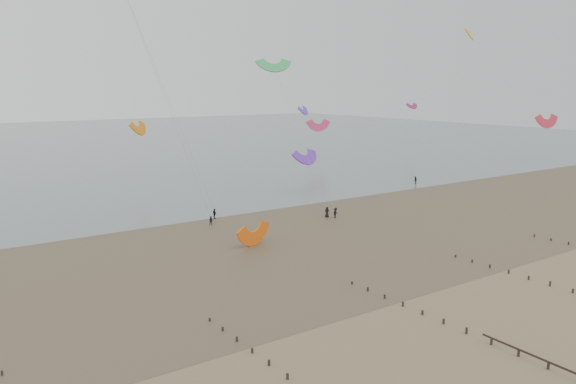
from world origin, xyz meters
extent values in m
plane|color=brown|center=(0.00, 0.00, 0.00)|extent=(500.00, 500.00, 0.00)
plane|color=#475654|center=(0.00, 200.00, 0.03)|extent=(500.00, 500.00, 0.00)
plane|color=#473A28|center=(0.00, 35.00, 0.01)|extent=(500.00, 500.00, 0.00)
ellipsoid|color=slate|center=(-18.00, 22.00, 0.01)|extent=(23.60, 14.36, 0.01)
ellipsoid|color=slate|center=(12.00, 38.00, 0.01)|extent=(33.64, 18.32, 0.01)
ellipsoid|color=slate|center=(45.00, 30.00, 0.01)|extent=(19.65, 13.67, 0.01)
cube|color=black|center=(-32.00, 12.00, 0.17)|extent=(0.16, 0.16, 0.45)
cube|color=black|center=(-14.00, -1.16, 0.25)|extent=(0.16, 0.16, 0.59)
cube|color=black|center=(-14.00, 1.47, 0.23)|extent=(0.16, 0.16, 0.57)
cube|color=black|center=(-14.00, 4.11, 0.22)|extent=(0.16, 0.16, 0.54)
cube|color=black|center=(-14.00, 6.74, 0.20)|extent=(0.16, 0.16, 0.51)
cube|color=black|center=(-14.00, 9.37, 0.19)|extent=(0.16, 0.16, 0.48)
cube|color=black|center=(-14.00, 12.00, 0.17)|extent=(0.16, 0.16, 0.45)
cube|color=black|center=(4.00, -11.68, 0.31)|extent=(0.16, 0.16, 0.71)
cube|color=black|center=(4.00, -9.05, 0.29)|extent=(0.16, 0.16, 0.68)
cube|color=black|center=(4.00, -6.42, 0.28)|extent=(0.16, 0.16, 0.65)
cube|color=black|center=(4.00, -3.79, 0.26)|extent=(0.16, 0.16, 0.62)
cube|color=black|center=(4.00, -1.16, 0.25)|extent=(0.16, 0.16, 0.59)
cube|color=black|center=(4.00, 1.47, 0.23)|extent=(0.16, 0.16, 0.57)
cube|color=black|center=(4.00, 4.11, 0.22)|extent=(0.16, 0.16, 0.54)
cube|color=black|center=(4.00, 6.74, 0.20)|extent=(0.16, 0.16, 0.51)
cube|color=black|center=(4.00, 9.37, 0.19)|extent=(0.16, 0.16, 0.48)
cube|color=black|center=(4.00, 12.00, 0.17)|extent=(0.16, 0.16, 0.45)
cube|color=black|center=(22.00, -3.79, 0.26)|extent=(0.16, 0.16, 0.62)
cube|color=black|center=(22.00, -1.16, 0.25)|extent=(0.16, 0.16, 0.59)
cube|color=black|center=(22.00, 1.47, 0.23)|extent=(0.16, 0.16, 0.57)
cube|color=black|center=(22.00, 4.11, 0.22)|extent=(0.16, 0.16, 0.54)
cube|color=black|center=(22.00, 6.74, 0.20)|extent=(0.16, 0.16, 0.51)
cube|color=black|center=(22.00, 9.37, 0.19)|extent=(0.16, 0.16, 0.48)
cube|color=black|center=(22.00, 12.00, 0.17)|extent=(0.16, 0.16, 0.45)
cube|color=black|center=(40.00, 6.74, 0.20)|extent=(0.16, 0.16, 0.51)
cube|color=black|center=(40.00, 9.37, 0.19)|extent=(0.16, 0.16, 0.48)
cube|color=black|center=(40.00, 12.00, 0.17)|extent=(0.16, 0.16, 0.45)
imported|color=black|center=(6.04, 49.82, 0.88)|extent=(0.49, 1.05, 1.75)
imported|color=black|center=(3.47, 45.98, 0.76)|extent=(0.86, 0.75, 1.52)
imported|color=black|center=(22.51, 39.79, 0.92)|extent=(1.01, 1.07, 1.84)
imported|color=black|center=(23.24, 38.39, 0.92)|extent=(1.33, 0.99, 1.84)
imported|color=black|center=(59.86, 54.15, 0.91)|extent=(1.08, 1.12, 1.83)
camera|label=1|loc=(-36.55, -33.87, 22.20)|focal=35.00mm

